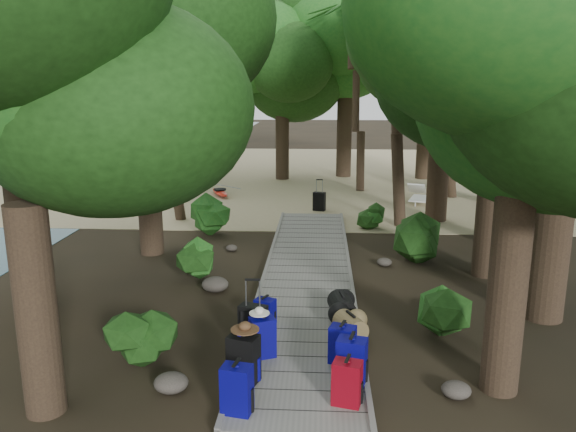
# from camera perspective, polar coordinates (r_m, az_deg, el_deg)

# --- Properties ---
(ground) EXTENTS (120.00, 120.00, 0.00)m
(ground) POSITION_cam_1_polar(r_m,az_deg,el_deg) (11.83, 1.87, -7.92)
(ground) COLOR black
(ground) RESTS_ON ground
(sand_beach) EXTENTS (40.00, 22.00, 0.02)m
(sand_beach) POSITION_cam_1_polar(r_m,az_deg,el_deg) (27.37, 2.78, 4.24)
(sand_beach) COLOR tan
(sand_beach) RESTS_ON ground
(boardwalk) EXTENTS (2.00, 12.00, 0.12)m
(boardwalk) POSITION_cam_1_polar(r_m,az_deg,el_deg) (12.75, 1.99, -6.05)
(boardwalk) COLOR slate
(boardwalk) RESTS_ON ground
(backpack_left_a) EXTENTS (0.43, 0.34, 0.72)m
(backpack_left_a) POSITION_cam_1_polar(r_m,az_deg,el_deg) (7.55, -5.22, -16.91)
(backpack_left_a) COLOR #050274
(backpack_left_a) RESTS_ON boardwalk
(backpack_left_b) EXTENTS (0.49, 0.41, 0.77)m
(backpack_left_b) POSITION_cam_1_polar(r_m,az_deg,el_deg) (8.22, -4.54, -14.01)
(backpack_left_b) COLOR black
(backpack_left_b) RESTS_ON boardwalk
(backpack_left_c) EXTENTS (0.46, 0.40, 0.70)m
(backpack_left_c) POSITION_cam_1_polar(r_m,az_deg,el_deg) (8.90, -2.62, -12.00)
(backpack_left_c) COLOR #050274
(backpack_left_c) RESTS_ON boardwalk
(backpack_left_d) EXTENTS (0.41, 0.36, 0.52)m
(backpack_left_d) POSITION_cam_1_polar(r_m,az_deg,el_deg) (10.05, -2.34, -9.54)
(backpack_left_d) COLOR #050274
(backpack_left_d) RESTS_ON boardwalk
(backpack_right_a) EXTENTS (0.43, 0.35, 0.67)m
(backpack_right_a) POSITION_cam_1_polar(r_m,az_deg,el_deg) (7.75, 6.03, -16.29)
(backpack_right_a) COLOR maroon
(backpack_right_a) RESTS_ON boardwalk
(backpack_right_b) EXTENTS (0.47, 0.38, 0.74)m
(backpack_right_b) POSITION_cam_1_polar(r_m,az_deg,el_deg) (8.22, 6.48, -14.20)
(backpack_right_b) COLOR #050274
(backpack_right_b) RESTS_ON boardwalk
(backpack_right_c) EXTENTS (0.44, 0.37, 0.65)m
(backpack_right_c) POSITION_cam_1_polar(r_m,az_deg,el_deg) (8.77, 5.55, -12.68)
(backpack_right_c) COLOR #050274
(backpack_right_c) RESTS_ON boardwalk
(backpack_right_d) EXTENTS (0.38, 0.31, 0.51)m
(backpack_right_d) POSITION_cam_1_polar(r_m,az_deg,el_deg) (9.01, 5.74, -12.42)
(backpack_right_d) COLOR #3C3F18
(backpack_right_d) RESTS_ON boardwalk
(duffel_right_khaki) EXTENTS (0.60, 0.70, 0.39)m
(duffel_right_khaki) POSITION_cam_1_polar(r_m,az_deg,el_deg) (9.63, 6.35, -11.05)
(duffel_right_khaki) COLOR brown
(duffel_right_khaki) RESTS_ON boardwalk
(duffel_right_black) EXTENTS (0.53, 0.74, 0.43)m
(duffel_right_black) POSITION_cam_1_polar(r_m,az_deg,el_deg) (10.36, 5.50, -9.15)
(duffel_right_black) COLOR black
(duffel_right_black) RESTS_ON boardwalk
(suitcase_on_boardwalk) EXTENTS (0.49, 0.37, 0.68)m
(suitcase_on_boardwalk) POSITION_cam_1_polar(r_m,az_deg,el_deg) (9.27, -3.55, -11.03)
(suitcase_on_boardwalk) COLOR black
(suitcase_on_boardwalk) RESTS_ON boardwalk
(lone_suitcase_on_sand) EXTENTS (0.46, 0.34, 0.64)m
(lone_suitcase_on_sand) POSITION_cam_1_polar(r_m,az_deg,el_deg) (19.37, 3.19, 1.49)
(lone_suitcase_on_sand) COLOR black
(lone_suitcase_on_sand) RESTS_ON sand_beach
(hat_brown) EXTENTS (0.41, 0.41, 0.12)m
(hat_brown) POSITION_cam_1_polar(r_m,az_deg,el_deg) (8.06, -4.40, -11.05)
(hat_brown) COLOR #51351E
(hat_brown) RESTS_ON backpack_left_b
(hat_white) EXTENTS (0.32, 0.32, 0.11)m
(hat_white) POSITION_cam_1_polar(r_m,az_deg,el_deg) (8.76, -2.93, -9.54)
(hat_white) COLOR silver
(hat_white) RESTS_ON backpack_left_c
(kayak) EXTENTS (2.15, 3.56, 0.36)m
(kayak) POSITION_cam_1_polar(r_m,az_deg,el_deg) (22.16, -6.93, 2.52)
(kayak) COLOR red
(kayak) RESTS_ON sand_beach
(sun_lounger) EXTENTS (1.21, 2.07, 0.64)m
(sun_lounger) POSITION_cam_1_polar(r_m,az_deg,el_deg) (21.05, 13.27, 2.09)
(sun_lounger) COLOR silver
(sun_lounger) RESTS_ON sand_beach
(tree_right_a) EXTENTS (4.54, 4.54, 7.57)m
(tree_right_a) POSITION_cam_1_polar(r_m,az_deg,el_deg) (7.89, 22.77, 8.74)
(tree_right_a) COLOR black
(tree_right_a) RESTS_ON ground
(tree_right_b) EXTENTS (5.71, 5.71, 10.19)m
(tree_right_b) POSITION_cam_1_polar(r_m,az_deg,el_deg) (10.94, 26.99, 16.20)
(tree_right_b) COLOR black
(tree_right_b) RESTS_ON ground
(tree_right_c) EXTENTS (4.83, 4.83, 8.36)m
(tree_right_c) POSITION_cam_1_polar(r_m,az_deg,el_deg) (13.05, 20.70, 12.02)
(tree_right_c) COLOR black
(tree_right_c) RESTS_ON ground
(tree_right_d) EXTENTS (5.89, 5.89, 10.79)m
(tree_right_d) POSITION_cam_1_polar(r_m,az_deg,el_deg) (15.58, 23.50, 16.32)
(tree_right_d) COLOR black
(tree_right_d) RESTS_ON ground
(tree_right_e) EXTENTS (5.30, 5.30, 9.53)m
(tree_right_e) POSITION_cam_1_polar(r_m,az_deg,el_deg) (18.18, 15.64, 14.31)
(tree_right_e) COLOR black
(tree_right_e) RESTS_ON ground
(tree_right_f) EXTENTS (5.59, 5.59, 9.99)m
(tree_right_f) POSITION_cam_1_polar(r_m,az_deg,el_deg) (21.47, 21.28, 14.28)
(tree_right_f) COLOR black
(tree_right_f) RESTS_ON ground
(tree_left_a) EXTENTS (4.49, 4.49, 7.48)m
(tree_left_a) POSITION_cam_1_polar(r_m,az_deg,el_deg) (7.48, -25.87, 7.89)
(tree_left_a) COLOR black
(tree_left_a) RESTS_ON ground
(tree_left_b) EXTENTS (4.57, 4.57, 8.22)m
(tree_left_b) POSITION_cam_1_polar(r_m,az_deg,el_deg) (11.36, -26.47, 11.10)
(tree_left_b) COLOR black
(tree_left_b) RESTS_ON ground
(tree_left_c) EXTENTS (4.93, 4.93, 8.57)m
(tree_left_c) POSITION_cam_1_polar(r_m,az_deg,el_deg) (14.40, -14.53, 12.88)
(tree_left_c) COLOR black
(tree_left_c) RESTS_ON ground
(tree_back_a) EXTENTS (5.04, 5.04, 8.72)m
(tree_back_a) POSITION_cam_1_polar(r_m,az_deg,el_deg) (25.66, -0.60, 13.40)
(tree_back_a) COLOR black
(tree_back_a) RESTS_ON ground
(tree_back_b) EXTENTS (5.61, 5.61, 10.01)m
(tree_back_b) POSITION_cam_1_polar(r_m,az_deg,el_deg) (26.61, 5.88, 14.72)
(tree_back_b) COLOR black
(tree_back_b) RESTS_ON ground
(tree_back_c) EXTENTS (5.34, 5.34, 9.61)m
(tree_back_c) POSITION_cam_1_polar(r_m,az_deg,el_deg) (26.57, 14.04, 13.98)
(tree_back_c) COLOR black
(tree_back_c) RESTS_ON ground
(tree_back_d) EXTENTS (4.75, 4.75, 7.92)m
(tree_back_d) POSITION_cam_1_polar(r_m,az_deg,el_deg) (26.36, -9.51, 12.36)
(tree_back_d) COLOR black
(tree_back_d) RESTS_ON ground
(palm_right_a) EXTENTS (4.97, 4.97, 8.47)m
(palm_right_a) POSITION_cam_1_polar(r_m,az_deg,el_deg) (17.49, 12.29, 12.81)
(palm_right_a) COLOR #133B10
(palm_right_a) RESTS_ON ground
(palm_right_b) EXTENTS (4.85, 4.85, 9.37)m
(palm_right_b) POSITION_cam_1_polar(r_m,az_deg,el_deg) (22.55, 16.86, 13.72)
(palm_right_b) COLOR #133B10
(palm_right_b) RESTS_ON ground
(palm_right_c) EXTENTS (4.56, 4.56, 7.25)m
(palm_right_c) POSITION_cam_1_polar(r_m,az_deg,el_deg) (23.12, 8.19, 11.48)
(palm_right_c) COLOR #133B10
(palm_right_c) RESTS_ON ground
(palm_left_a) EXTENTS (4.61, 4.61, 7.34)m
(palm_left_a) POSITION_cam_1_polar(r_m,az_deg,el_deg) (18.00, -12.20, 11.01)
(palm_left_a) COLOR #133B10
(palm_left_a) RESTS_ON ground
(rock_left_a) EXTENTS (0.49, 0.45, 0.27)m
(rock_left_a) POSITION_cam_1_polar(r_m,az_deg,el_deg) (8.47, -11.79, -16.25)
(rock_left_a) COLOR #4C473F
(rock_left_a) RESTS_ON ground
(rock_left_b) EXTENTS (0.38, 0.34, 0.21)m
(rock_left_b) POSITION_cam_1_polar(r_m,az_deg,el_deg) (10.31, -12.42, -10.90)
(rock_left_b) COLOR #4C473F
(rock_left_b) RESTS_ON ground
(rock_left_c) EXTENTS (0.57, 0.51, 0.31)m
(rock_left_c) POSITION_cam_1_polar(r_m,az_deg,el_deg) (12.02, -7.42, -6.90)
(rock_left_c) COLOR #4C473F
(rock_left_c) RESTS_ON ground
(rock_left_d) EXTENTS (0.30, 0.27, 0.16)m
(rock_left_d) POSITION_cam_1_polar(r_m,az_deg,el_deg) (14.83, -5.76, -3.25)
(rock_left_d) COLOR #4C473F
(rock_left_d) RESTS_ON ground
(rock_right_a) EXTENTS (0.41, 0.37, 0.23)m
(rock_right_a) POSITION_cam_1_polar(r_m,az_deg,el_deg) (8.51, 16.72, -16.57)
(rock_right_a) COLOR #4C473F
(rock_right_a) RESTS_ON ground
(rock_right_b) EXTENTS (0.49, 0.44, 0.27)m
(rock_right_b) POSITION_cam_1_polar(r_m,az_deg,el_deg) (11.23, 14.91, -8.84)
(rock_right_b) COLOR #4C473F
(rock_right_b) RESTS_ON ground
(rock_right_c) EXTENTS (0.36, 0.32, 0.20)m
(rock_right_c) POSITION_cam_1_polar(r_m,az_deg,el_deg) (13.75, 9.76, -4.63)
(rock_right_c) COLOR #4C473F
(rock_right_c) RESTS_ON ground
(rock_right_d) EXTENTS (0.50, 0.45, 0.27)m
(rock_right_d) POSITION_cam_1_polar(r_m,az_deg,el_deg) (15.80, 12.97, -2.28)
(rock_right_d) COLOR #4C473F
(rock_right_d) RESTS_ON ground
(shrub_left_a) EXTENTS (1.06, 1.06, 0.96)m
(shrub_left_a) POSITION_cam_1_polar(r_m,az_deg,el_deg) (9.08, -14.79, -11.90)
(shrub_left_a) COLOR #185119
(shrub_left_a) RESTS_ON ground
(shrub_left_b) EXTENTS (1.01, 1.01, 0.91)m
(shrub_left_b) POSITION_cam_1_polar(r_m,az_deg,el_deg) (12.76, -8.67, -4.31)
(shrub_left_b) COLOR #185119
(shrub_left_b) RESTS_ON ground
(shrub_left_c) EXTENTS (1.35, 1.35, 1.22)m
(shrub_left_c) POSITION_cam_1_polar(r_m,az_deg,el_deg) (16.47, -8.13, 0.24)
(shrub_left_c) COLOR #185119
(shrub_left_c) RESTS_ON ground
(shrub_right_a) EXTENTS (0.98, 0.98, 0.88)m
(shrub_right_a) POSITION_cam_1_polar(r_m,az_deg,el_deg) (10.06, 16.42, -9.68)
(shrub_right_a) COLOR #185119
(shrub_right_a) RESTS_ON ground
(shrub_right_b) EXTENTS (1.38, 1.38, 1.24)m
(shrub_right_b) POSITION_cam_1_polar(r_m,az_deg,el_deg) (14.05, 13.37, -2.19)
(shrub_right_b) COLOR #185119
(shrub_right_b) RESTS_ON ground
(shrub_right_c) EXTENTS (0.83, 0.83, 0.74)m
(shrub_right_c) POSITION_cam_1_polar(r_m,az_deg,el_deg) (17.12, 8.48, -0.09)
(shrub_right_c) COLOR #185119
(shrub_right_c) RESTS_ON ground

